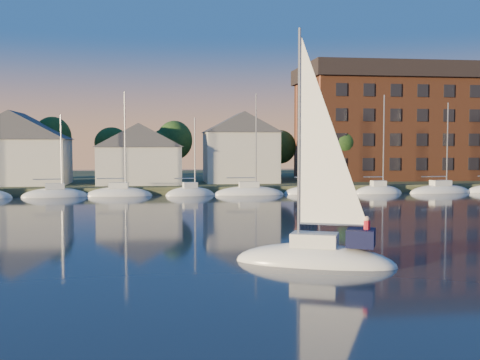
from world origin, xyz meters
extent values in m
plane|color=black|center=(0.00, 0.00, 0.00)|extent=(260.00, 260.00, 0.00)
cube|color=#323921|center=(0.00, 75.00, 0.00)|extent=(160.00, 50.00, 2.00)
cube|color=brown|center=(0.00, 52.00, 0.00)|extent=(120.00, 3.00, 1.00)
cube|color=beige|center=(-22.00, 58.00, 4.00)|extent=(13.00, 9.00, 6.00)
cube|color=beige|center=(-6.00, 57.00, 3.50)|extent=(11.00, 8.00, 5.00)
cube|color=beige|center=(8.00, 59.00, 4.50)|extent=(10.00, 8.00, 7.00)
cube|color=brown|center=(34.00, 65.00, 8.50)|extent=(30.00, 16.00, 15.00)
cube|color=black|center=(34.00, 65.00, 17.20)|extent=(31.00, 17.00, 2.40)
cylinder|color=#3C2D1B|center=(-18.00, 63.00, 2.75)|extent=(0.50, 0.50, 3.50)
sphere|color=#1B3814|center=(-18.00, 63.00, 7.20)|extent=(5.40, 5.40, 5.40)
cylinder|color=#3C2D1B|center=(-10.00, 63.00, 2.75)|extent=(0.50, 0.50, 3.50)
sphere|color=#1B3814|center=(-10.00, 63.00, 7.20)|extent=(5.40, 5.40, 5.40)
cylinder|color=#3C2D1B|center=(-2.00, 63.00, 2.75)|extent=(0.50, 0.50, 3.50)
sphere|color=#1B3814|center=(-2.00, 63.00, 7.20)|extent=(5.40, 5.40, 5.40)
cylinder|color=#3C2D1B|center=(6.00, 63.00, 2.75)|extent=(0.50, 0.50, 3.50)
sphere|color=#1B3814|center=(6.00, 63.00, 7.20)|extent=(5.40, 5.40, 5.40)
cylinder|color=#3C2D1B|center=(14.00, 63.00, 2.75)|extent=(0.50, 0.50, 3.50)
sphere|color=#1B3814|center=(14.00, 63.00, 7.20)|extent=(5.40, 5.40, 5.40)
cylinder|color=#3C2D1B|center=(22.00, 63.00, 2.75)|extent=(0.50, 0.50, 3.50)
sphere|color=#1B3814|center=(22.00, 63.00, 7.20)|extent=(5.40, 5.40, 5.40)
cylinder|color=#3C2D1B|center=(30.00, 63.00, 2.75)|extent=(0.50, 0.50, 3.50)
sphere|color=#1B3814|center=(30.00, 63.00, 7.20)|extent=(5.40, 5.40, 5.40)
cylinder|color=#3C2D1B|center=(38.00, 63.00, 2.75)|extent=(0.50, 0.50, 3.50)
sphere|color=#1B3814|center=(38.00, 63.00, 7.20)|extent=(5.40, 5.40, 5.40)
cylinder|color=#3C2D1B|center=(46.00, 63.00, 2.75)|extent=(0.50, 0.50, 3.50)
sphere|color=#1B3814|center=(46.00, 63.00, 7.20)|extent=(5.40, 5.40, 5.40)
ellipsoid|color=white|center=(-16.00, 49.00, 0.00)|extent=(7.50, 2.40, 2.20)
cube|color=silver|center=(-16.00, 49.00, 1.30)|extent=(2.10, 1.32, 0.70)
cylinder|color=#A5A8AD|center=(-15.25, 49.00, 5.95)|extent=(0.16, 0.16, 10.00)
cylinder|color=#A5A8AD|center=(-16.82, 49.00, 2.15)|extent=(3.15, 0.12, 0.12)
ellipsoid|color=white|center=(-8.00, 49.00, 0.00)|extent=(7.50, 2.40, 2.20)
cube|color=silver|center=(-8.00, 49.00, 1.30)|extent=(2.10, 1.32, 0.70)
cylinder|color=#A5A8AD|center=(-7.25, 49.00, 5.95)|extent=(0.16, 0.16, 10.00)
cylinder|color=#A5A8AD|center=(-8.82, 49.00, 2.15)|extent=(3.15, 0.12, 0.12)
ellipsoid|color=white|center=(0.00, 49.00, 0.00)|extent=(7.50, 2.40, 2.20)
cube|color=silver|center=(0.00, 49.00, 1.30)|extent=(2.10, 1.32, 0.70)
cylinder|color=#A5A8AD|center=(0.75, 49.00, 5.95)|extent=(0.16, 0.16, 10.00)
cylinder|color=#A5A8AD|center=(-0.82, 49.00, 2.15)|extent=(3.15, 0.12, 0.12)
ellipsoid|color=white|center=(8.00, 49.00, 0.00)|extent=(7.50, 2.40, 2.20)
cube|color=silver|center=(8.00, 49.00, 1.30)|extent=(2.10, 1.32, 0.70)
cylinder|color=#A5A8AD|center=(8.75, 49.00, 5.95)|extent=(0.16, 0.16, 10.00)
cylinder|color=#A5A8AD|center=(7.17, 49.00, 2.15)|extent=(3.15, 0.12, 0.12)
ellipsoid|color=white|center=(16.00, 49.00, 0.00)|extent=(7.50, 2.40, 2.20)
cube|color=silver|center=(16.00, 49.00, 1.30)|extent=(2.10, 1.32, 0.70)
cylinder|color=#A5A8AD|center=(16.75, 49.00, 5.95)|extent=(0.16, 0.16, 10.00)
cylinder|color=#A5A8AD|center=(15.18, 49.00, 2.15)|extent=(3.15, 0.12, 0.12)
ellipsoid|color=white|center=(24.00, 49.00, 0.00)|extent=(7.50, 2.40, 2.20)
cube|color=silver|center=(24.00, 49.00, 1.30)|extent=(2.10, 1.32, 0.70)
cylinder|color=#A5A8AD|center=(24.75, 49.00, 5.95)|extent=(0.16, 0.16, 10.00)
cylinder|color=#A5A8AD|center=(23.18, 49.00, 2.15)|extent=(3.15, 0.12, 0.12)
ellipsoid|color=white|center=(32.00, 49.00, 0.00)|extent=(7.50, 2.40, 2.20)
cube|color=silver|center=(32.00, 49.00, 1.30)|extent=(2.10, 1.32, 0.70)
cylinder|color=#A5A8AD|center=(32.75, 49.00, 5.95)|extent=(0.16, 0.16, 10.00)
cylinder|color=#A5A8AD|center=(31.18, 49.00, 2.15)|extent=(3.15, 0.12, 0.12)
ellipsoid|color=white|center=(4.39, 5.64, 0.00)|extent=(8.96, 6.01, 2.20)
cube|color=silver|center=(4.39, 5.64, 1.30)|extent=(2.81, 2.36, 0.70)
cylinder|color=#A5A8AD|center=(3.61, 5.99, 6.66)|extent=(0.16, 0.16, 11.43)
cylinder|color=#A5A8AD|center=(5.26, 5.26, 2.15)|extent=(3.34, 1.57, 0.12)
cube|color=black|center=(6.59, 4.67, 1.50)|extent=(1.95, 2.08, 0.90)
camera|label=1|loc=(-3.88, -24.92, 6.31)|focal=45.00mm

